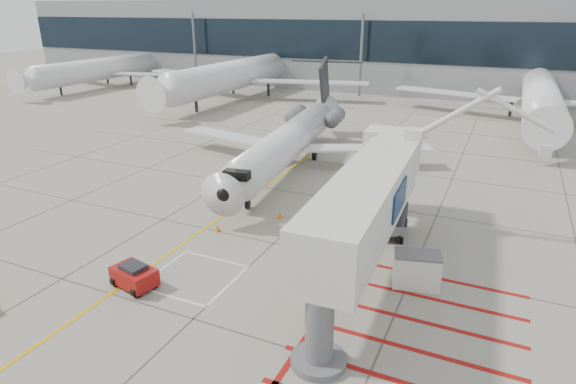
% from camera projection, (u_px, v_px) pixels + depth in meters
% --- Properties ---
extents(ground_plane, '(260.00, 260.00, 0.00)m').
position_uv_depth(ground_plane, '(239.00, 276.00, 24.55)').
color(ground_plane, gray).
rests_on(ground_plane, ground).
extents(regional_jet, '(27.40, 32.83, 7.90)m').
position_uv_depth(regional_jet, '(280.00, 129.00, 37.62)').
color(regional_jet, silver).
rests_on(regional_jet, ground_plane).
extents(jet_bridge, '(9.63, 19.10, 7.50)m').
position_uv_depth(jet_bridge, '(365.00, 213.00, 22.72)').
color(jet_bridge, silver).
rests_on(jet_bridge, ground_plane).
extents(pushback_tug, '(2.43, 1.80, 1.28)m').
position_uv_depth(pushback_tug, '(134.00, 275.00, 23.40)').
color(pushback_tug, '#9E110F').
rests_on(pushback_tug, ground_plane).
extents(baggage_cart, '(2.10, 1.64, 1.17)m').
position_uv_depth(baggage_cart, '(389.00, 231.00, 28.14)').
color(baggage_cart, slate).
rests_on(baggage_cart, ground_plane).
extents(ground_power_unit, '(2.45, 1.79, 1.74)m').
position_uv_depth(ground_power_unit, '(417.00, 270.00, 23.43)').
color(ground_power_unit, silver).
rests_on(ground_power_unit, ground_plane).
extents(cone_nose, '(0.33, 0.33, 0.46)m').
position_uv_depth(cone_nose, '(217.00, 228.00, 29.36)').
color(cone_nose, orange).
rests_on(cone_nose, ground_plane).
extents(cone_side, '(0.33, 0.33, 0.46)m').
position_uv_depth(cone_side, '(280.00, 215.00, 31.16)').
color(cone_side, orange).
rests_on(cone_side, ground_plane).
extents(terminal_building, '(180.00, 28.00, 14.00)m').
position_uv_depth(terminal_building, '(510.00, 46.00, 77.48)').
color(terminal_building, gray).
rests_on(terminal_building, ground_plane).
extents(terminal_glass_band, '(180.00, 0.10, 6.00)m').
position_uv_depth(terminal_glass_band, '(509.00, 45.00, 65.21)').
color(terminal_glass_band, black).
rests_on(terminal_glass_band, ground_plane).
extents(bg_aircraft_a, '(32.44, 36.04, 10.81)m').
position_uv_depth(bg_aircraft_a, '(108.00, 54.00, 81.97)').
color(bg_aircraft_a, silver).
rests_on(bg_aircraft_a, ground_plane).
extents(bg_aircraft_b, '(37.64, 41.82, 12.55)m').
position_uv_depth(bg_aircraft_b, '(243.00, 54.00, 71.37)').
color(bg_aircraft_b, silver).
rests_on(bg_aircraft_b, ground_plane).
extents(bg_aircraft_c, '(34.90, 38.77, 11.63)m').
position_uv_depth(bg_aircraft_c, '(544.00, 72.00, 55.83)').
color(bg_aircraft_c, silver).
rests_on(bg_aircraft_c, ground_plane).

